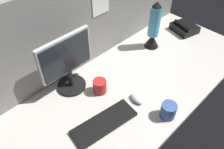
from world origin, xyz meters
TOP-DOWN VIEW (x-y plane):
  - ground_plane at (0.00, 0.00)cm, footprint 180.00×80.00cm
  - cubicle_wall_back at (0.01, 37.50)cm, footprint 180.00×5.50cm
  - monitor at (-32.68, 25.09)cm, footprint 34.42×18.00cm
  - keyboard at (-37.25, -10.57)cm, footprint 38.44×18.00cm
  - mouse at (-11.83, -12.16)cm, footprint 7.22×10.44cm
  - mug_red_plastic at (-22.60, 8.91)cm, footprint 8.31×8.31cm
  - mug_ceramic_blue at (-8.11, -31.50)cm, footprint 8.68×8.68cm
  - lava_lamp at (37.25, 15.68)cm, footprint 11.15×11.15cm
  - desk_phone at (72.82, 9.29)cm, footprint 21.13×22.58cm

SIDE VIEW (x-z plane):
  - ground_plane at x=0.00cm, z-range -3.00..0.00cm
  - keyboard at x=-37.25cm, z-range 0.00..2.00cm
  - mouse at x=-11.83cm, z-range 0.00..3.40cm
  - desk_phone at x=72.82cm, z-range -1.21..7.59cm
  - mug_red_plastic at x=-22.60cm, z-range 0.00..8.84cm
  - mug_ceramic_blue at x=-8.11cm, z-range 0.00..9.23cm
  - lava_lamp at x=37.25cm, z-range -2.94..33.54cm
  - monitor at x=-32.68cm, z-range 1.27..38.36cm
  - cubicle_wall_back at x=0.01cm, z-range 0.02..60.10cm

